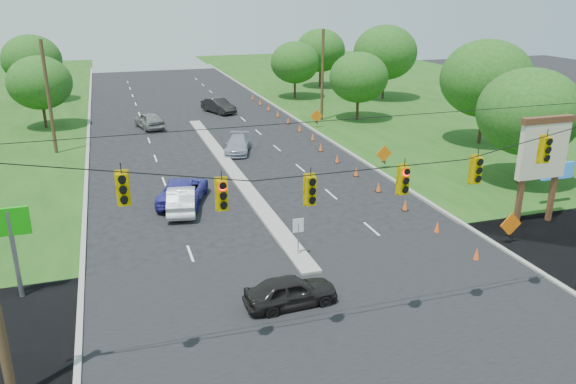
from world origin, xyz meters
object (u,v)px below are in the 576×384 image
object	(u,v)px
white_sedan	(182,199)
black_sedan	(291,291)
blue_pickup	(183,190)
pylon_sign	(545,154)

from	to	relation	value
white_sedan	black_sedan	bearing A→B (deg)	112.48
white_sedan	blue_pickup	distance (m)	1.56
blue_pickup	black_sedan	bearing A→B (deg)	119.73
pylon_sign	blue_pickup	bearing A→B (deg)	153.15
black_sedan	pylon_sign	bearing A→B (deg)	-77.51
pylon_sign	white_sedan	distance (m)	20.69
black_sedan	blue_pickup	size ratio (longest dim) A/B	0.73
pylon_sign	black_sedan	size ratio (longest dim) A/B	1.57
black_sedan	blue_pickup	distance (m)	13.99
pylon_sign	white_sedan	bearing A→B (deg)	157.35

